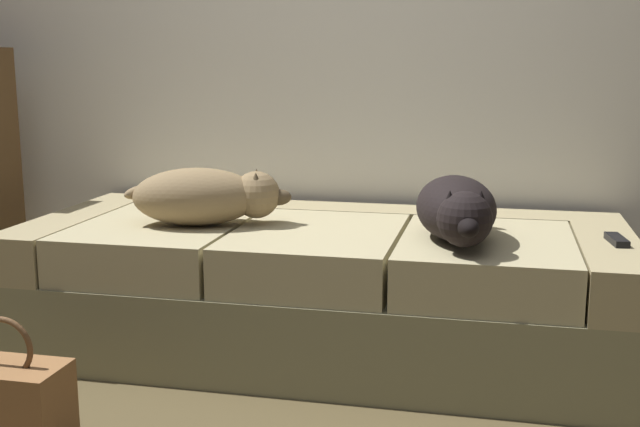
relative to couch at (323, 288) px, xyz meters
The scene contains 5 objects.
couch is the anchor object (origin of this frame).
dog_tan 0.54m from the couch, 166.75° to the right, with size 0.59×0.37×0.21m.
dog_dark 0.61m from the couch, 18.61° to the right, with size 0.33×0.61×0.21m.
tv_remote 1.02m from the couch, ahead, with size 0.04×0.15×0.02m, color black.
handbag 1.16m from the couch, 125.56° to the right, with size 0.32×0.18×0.38m.
Camera 1 is at (0.60, -1.69, 1.05)m, focal length 44.53 mm.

